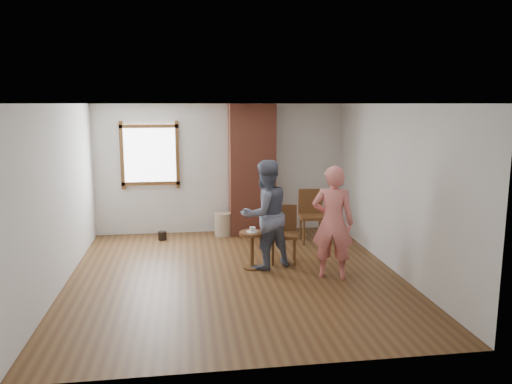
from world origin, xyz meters
The scene contains 12 objects.
ground centered at (0.00, 0.00, 0.00)m, with size 5.50×5.50×0.00m, color brown.
room_shell centered at (-0.06, 0.61, 1.81)m, with size 5.04×5.52×2.62m.
brick_chimney centered at (0.60, 2.50, 1.30)m, with size 0.90×0.50×2.60m, color #A24F39.
stoneware_crock centered at (0.01, 2.40, 0.23)m, with size 0.36×0.36×0.46m, color tan.
dark_pot centered at (-1.19, 2.23, 0.08)m, with size 0.17×0.17×0.17m, color black.
dining_chair_left centered at (0.87, 0.59, 0.53)m, with size 0.51×0.51×0.94m.
dining_chair_right centered at (1.64, 1.72, 0.56)m, with size 0.50×0.50×1.00m.
side_table centered at (0.30, 0.30, 0.40)m, with size 0.40×0.40×0.60m.
cake_plate centered at (0.30, 0.30, 0.60)m, with size 0.18×0.18×0.01m, color white.
cake_slice centered at (0.31, 0.30, 0.64)m, with size 0.08×0.07×0.06m, color silver.
man centered at (0.52, 0.33, 0.87)m, with size 0.85×0.66×1.74m, color #141C37.
person_pink centered at (1.44, -0.29, 0.86)m, with size 0.62×0.41×1.71m, color #EB7A75.
Camera 1 is at (-0.72, -7.28, 2.60)m, focal length 35.00 mm.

